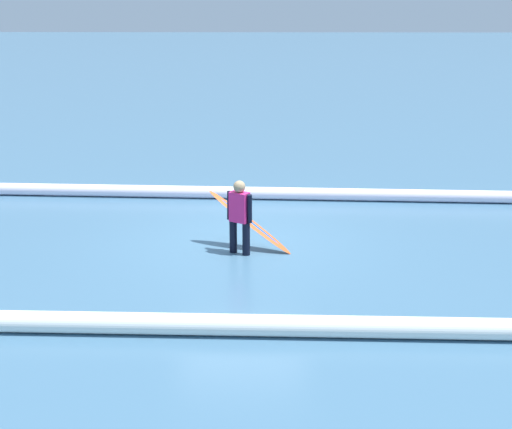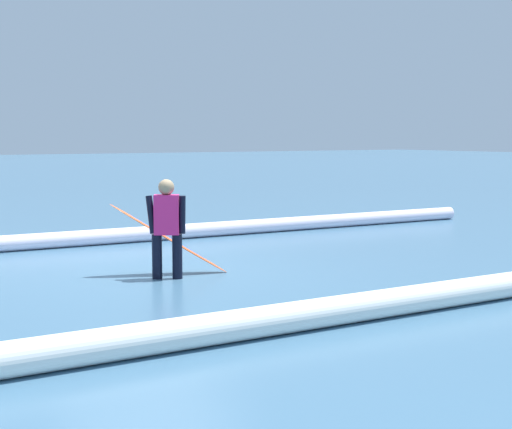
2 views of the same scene
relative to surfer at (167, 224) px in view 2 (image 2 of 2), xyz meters
name	(u,v)px [view 2 (image 2 of 2)]	position (x,y,z in m)	size (l,w,h in m)	color
ground_plane	(149,271)	(-0.02, -0.65, -0.77)	(135.54, 135.54, 0.00)	#426B89
surfer	(167,224)	(0.00, 0.00, 0.00)	(0.46, 0.39, 1.38)	black
surfboard	(169,239)	(-0.17, -0.30, -0.26)	(1.65, 0.90, 1.05)	#E55926
wave_crest_foreground	(57,240)	(0.44, -3.61, -0.63)	(0.28, 0.28, 18.69)	white
wave_crest_midground	(434,296)	(-1.80, 3.29, -0.61)	(0.31, 0.31, 24.86)	white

